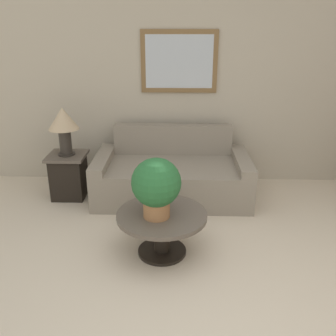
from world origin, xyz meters
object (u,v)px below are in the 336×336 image
couch_main (172,176)px  potted_plant_on_table (156,185)px  coffee_table (162,224)px  table_lamp (63,123)px  side_table (69,175)px

couch_main → potted_plant_on_table: (-0.12, -1.34, 0.46)m
coffee_table → table_lamp: table_lamp is taller
couch_main → coffee_table: size_ratio=2.25×
couch_main → coffee_table: bearing=-93.4°
coffee_table → potted_plant_on_table: potted_plant_on_table is taller
couch_main → table_lamp: (-1.30, -0.05, 0.69)m
coffee_table → couch_main: bearing=86.6°
side_table → potted_plant_on_table: 1.81m
side_table → table_lamp: 0.68m
couch_main → coffee_table: couch_main is taller
coffee_table → side_table: (-1.23, 1.23, -0.02)m
side_table → potted_plant_on_table: potted_plant_on_table is taller
coffee_table → potted_plant_on_table: (-0.04, -0.06, 0.43)m
couch_main → side_table: bearing=-178.0°
couch_main → side_table: couch_main is taller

